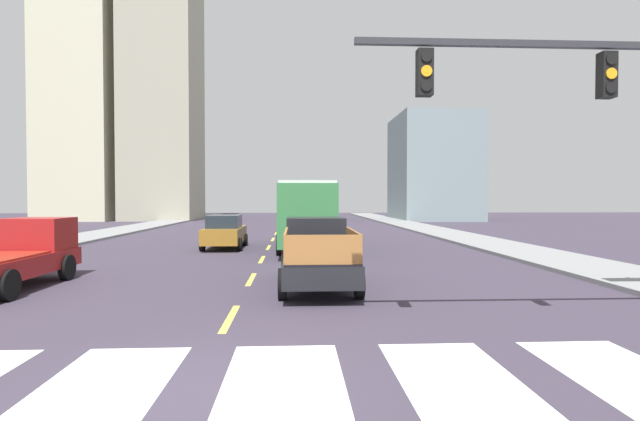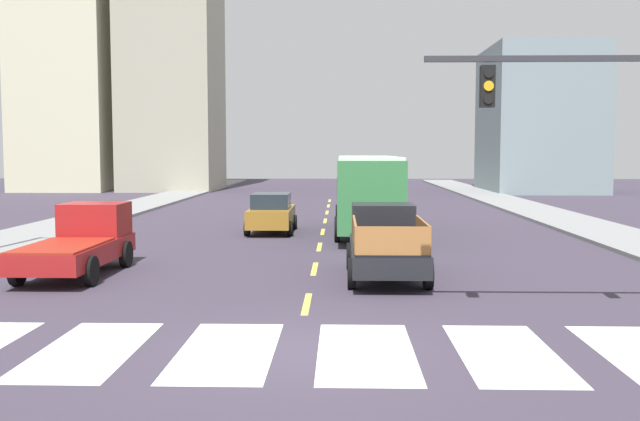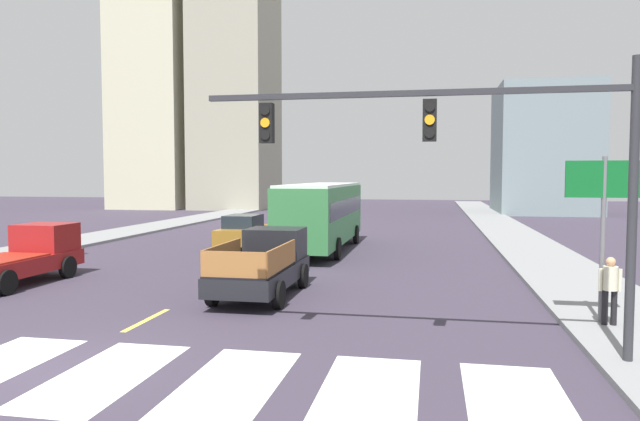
{
  "view_description": "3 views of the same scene",
  "coord_description": "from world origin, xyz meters",
  "px_view_note": "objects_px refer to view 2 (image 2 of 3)",
  "views": [
    {
      "loc": [
        1.4,
        -6.41,
        2.58
      ],
      "look_at": [
        2.44,
        13.77,
        2.07
      ],
      "focal_mm": 27.16,
      "sensor_mm": 36.0,
      "label": 1
    },
    {
      "loc": [
        0.78,
        -12.53,
        3.55
      ],
      "look_at": [
        0.07,
        12.32,
        1.49
      ],
      "focal_mm": 40.51,
      "sensor_mm": 36.0,
      "label": 2
    },
    {
      "loc": [
        7.21,
        -9.73,
        3.75
      ],
      "look_at": [
        1.94,
        17.7,
        2.05
      ],
      "focal_mm": 32.65,
      "sensor_mm": 36.0,
      "label": 3
    }
  ],
  "objects_px": {
    "pickup_stakebed": "(385,243)",
    "pickup_dark": "(81,241)",
    "city_bus": "(367,188)",
    "sedan_near_left": "(272,213)"
  },
  "relations": [
    {
      "from": "pickup_dark",
      "to": "sedan_near_left",
      "type": "distance_m",
      "value": 11.5
    },
    {
      "from": "pickup_stakebed",
      "to": "city_bus",
      "type": "xyz_separation_m",
      "value": [
        -0.15,
        10.58,
        1.02
      ]
    },
    {
      "from": "pickup_stakebed",
      "to": "sedan_near_left",
      "type": "bearing_deg",
      "value": 113.81
    },
    {
      "from": "pickup_stakebed",
      "to": "pickup_dark",
      "type": "xyz_separation_m",
      "value": [
        -8.82,
        0.23,
        -0.02
      ]
    },
    {
      "from": "pickup_dark",
      "to": "city_bus",
      "type": "xyz_separation_m",
      "value": [
        8.67,
        10.35,
        1.03
      ]
    },
    {
      "from": "pickup_dark",
      "to": "sedan_near_left",
      "type": "bearing_deg",
      "value": 69.99
    },
    {
      "from": "pickup_dark",
      "to": "city_bus",
      "type": "height_order",
      "value": "city_bus"
    },
    {
      "from": "pickup_dark",
      "to": "city_bus",
      "type": "bearing_deg",
      "value": 53.27
    },
    {
      "from": "city_bus",
      "to": "sedan_near_left",
      "type": "xyz_separation_m",
      "value": [
        -4.13,
        0.22,
        -1.09
      ]
    },
    {
      "from": "pickup_stakebed",
      "to": "city_bus",
      "type": "distance_m",
      "value": 10.63
    }
  ]
}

